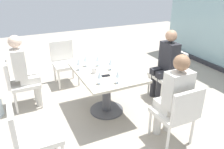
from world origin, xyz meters
TOP-DOWN VIEW (x-y plane):
  - ground_plane at (0.00, 0.00)m, footprint 12.00×12.00m
  - dining_table_main at (0.00, 0.00)m, footprint 1.23×0.90m
  - chair_front_left at (-0.75, -1.27)m, footprint 0.46×0.50m
  - chair_far_right at (1.13, 0.50)m, footprint 0.50×0.46m
  - chair_near_window at (0.00, 1.27)m, footprint 0.46×0.51m
  - chair_side_end at (-1.40, -0.33)m, footprint 0.50×0.46m
  - chair_front_right at (0.75, -1.27)m, footprint 0.46×0.50m
  - person_front_left at (-0.75, -1.16)m, footprint 0.34×0.39m
  - person_far_right at (1.02, 0.50)m, footprint 0.39×0.34m
  - person_near_window at (-0.00, 1.16)m, footprint 0.34×0.39m
  - wine_glass_0 at (-0.33, -0.22)m, footprint 0.07×0.07m
  - wine_glass_1 at (-0.26, -0.03)m, footprint 0.07×0.07m
  - wine_glass_2 at (0.46, -0.03)m, footprint 0.07×0.07m
  - wine_glass_3 at (-0.02, 0.09)m, footprint 0.07×0.07m
  - wine_glass_4 at (0.37, -0.26)m, footprint 0.07×0.07m
  - wine_glass_5 at (-0.23, -0.37)m, footprint 0.07×0.07m
  - coffee_cup at (-0.01, -0.20)m, footprint 0.08×0.08m
  - cell_phone_on_table at (0.17, -0.09)m, footprint 0.09×0.15m

SIDE VIEW (x-z plane):
  - ground_plane at x=0.00m, z-range 0.00..0.00m
  - chair_front_left at x=-0.75m, z-range 0.06..0.93m
  - chair_far_right at x=1.13m, z-range 0.06..0.93m
  - chair_near_window at x=0.00m, z-range 0.06..0.93m
  - chair_side_end at x=-1.40m, z-range 0.06..0.93m
  - chair_front_right at x=0.75m, z-range 0.06..0.93m
  - dining_table_main at x=0.00m, z-range 0.18..0.91m
  - person_front_left at x=-0.75m, z-range 0.07..1.33m
  - person_far_right at x=1.02m, z-range 0.07..1.33m
  - person_near_window at x=0.00m, z-range 0.07..1.33m
  - cell_phone_on_table at x=0.17m, z-range 0.73..0.74m
  - coffee_cup at x=-0.01m, z-range 0.73..0.82m
  - wine_glass_0 at x=-0.33m, z-range 0.77..0.95m
  - wine_glass_1 at x=-0.26m, z-range 0.77..0.95m
  - wine_glass_2 at x=0.46m, z-range 0.77..0.95m
  - wine_glass_3 at x=-0.02m, z-range 0.77..0.95m
  - wine_glass_4 at x=0.37m, z-range 0.77..0.95m
  - wine_glass_5 at x=-0.23m, z-range 0.77..0.95m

